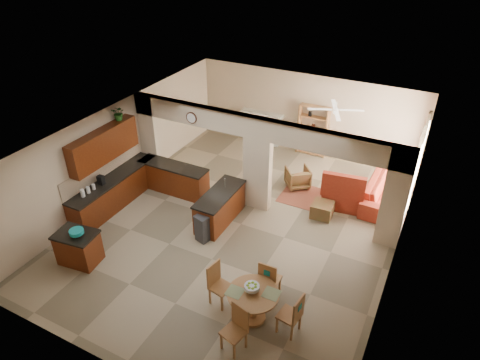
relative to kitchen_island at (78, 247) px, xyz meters
The scene contains 39 objects.
floor 4.24m from the kitchen_island, 47.59° to the left, with size 10.00×10.00×0.00m, color gray.
ceiling 4.84m from the kitchen_island, 47.59° to the left, with size 10.00×10.00×0.00m, color white.
wall_back 8.65m from the kitchen_island, 70.68° to the left, with size 8.00×8.00×0.00m, color #C5AE90.
wall_front 3.55m from the kitchen_island, 33.54° to the right, with size 8.00×8.00×0.00m, color #C5AE90.
wall_left 3.46m from the kitchen_island, 110.35° to the left, with size 10.00×10.00×0.00m, color #C5AE90.
wall_right 7.58m from the kitchen_island, 24.47° to the left, with size 10.00×10.00×0.00m, color #C5AE90.
partition_left_pier 4.31m from the kitchen_island, 101.74° to the left, with size 0.60×0.25×2.80m, color #C5AE90.
partition_center_pier 5.05m from the kitchen_island, 55.34° to the left, with size 0.80×0.25×2.20m, color #C5AE90.
partition_right_pier 7.79m from the kitchen_island, 32.16° to the left, with size 0.60×0.25×2.80m, color #C5AE90.
partition_header 5.41m from the kitchen_island, 55.34° to the left, with size 8.00×0.25×0.60m, color #C5AE90.
kitchen_counter 2.90m from the kitchen_island, 98.25° to the left, with size 2.52×3.29×1.48m.
upper_cabinets 2.92m from the kitchen_island, 112.85° to the left, with size 0.35×2.40×0.90m, color #461608.
peninsula 3.75m from the kitchen_island, 53.21° to the left, with size 0.70×1.85×0.91m.
wall_clock 4.53m from the kitchen_island, 77.97° to the left, with size 0.34×0.34×0.03m, color #4A2618.
rug 6.61m from the kitchen_island, 52.20° to the left, with size 1.60×1.30×0.01m, color brown.
fireplace 8.05m from the kitchen_island, 81.10° to the left, with size 1.60×0.35×1.20m.
shelving_unit 8.57m from the kitchen_island, 68.07° to the left, with size 1.00×0.32×1.80m, color #9C5836.
window_a 8.74m from the kitchen_island, 38.47° to the left, with size 0.02×0.90×1.90m, color white.
window_b 9.88m from the kitchen_island, 46.23° to the left, with size 0.02×0.90×1.90m, color white.
glazed_door 9.28m from the kitchen_island, 42.59° to the left, with size 0.02×0.70×2.10m, color white.
drape_a_left 8.35m from the kitchen_island, 35.40° to the left, with size 0.10×0.28×2.30m, color #3C1818.
drape_a_right 9.09m from the kitchen_island, 41.60° to the left, with size 0.10×0.28×2.30m, color #3C1818.
drape_b_left 9.43m from the kitchen_island, 43.88° to the left, with size 0.10×0.28×2.30m, color #3C1818.
drape_b_right 10.30m from the kitchen_island, 48.71° to the left, with size 0.10×0.28×2.30m, color #3C1818.
ceiling_fan 7.80m from the kitchen_island, 54.60° to the left, with size 1.00×1.00×0.10m, color white.
kitchen_island is the anchor object (origin of this frame).
teal_bowl 0.51m from the kitchen_island, 10.60° to the right, with size 0.34×0.34×0.16m, color teal.
trash_can 3.06m from the kitchen_island, 42.33° to the left, with size 0.33×0.28×0.71m, color #2A2A2D.
dining_table 4.54m from the kitchen_island, ahead, with size 1.08×1.08×0.74m.
fruit_bowl 4.51m from the kitchen_island, ahead, with size 0.31×0.31×0.17m, color #88BB28.
sofa 8.63m from the kitchen_island, 44.60° to the left, with size 0.99×2.53×0.74m, color maroon.
chaise 7.41m from the kitchen_island, 46.40° to the left, with size 1.21×0.99×0.48m, color maroon.
armchair 6.67m from the kitchen_island, 58.04° to the left, with size 0.68×0.70×0.63m, color maroon.
ottoman 6.52m from the kitchen_island, 43.74° to the left, with size 0.57×0.57×0.42m, color maroon.
plant 3.88m from the kitchen_island, 107.58° to the left, with size 0.38×0.33×0.42m, color #1F4813.
chair_north 4.70m from the kitchen_island, 12.74° to the left, with size 0.42×0.43×1.02m.
chair_east 5.42m from the kitchen_island, ahead, with size 0.48×0.48×1.02m.
chair_south 4.56m from the kitchen_island, ahead, with size 0.51×0.51×1.02m.
chair_west 3.66m from the kitchen_island, ahead, with size 0.49×0.49×1.02m.
Camera 1 is at (4.25, -8.39, 7.28)m, focal length 32.00 mm.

